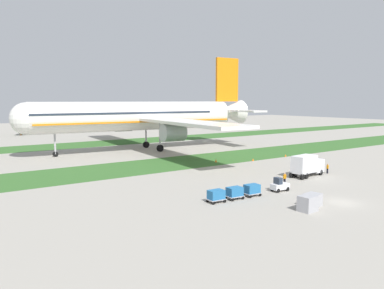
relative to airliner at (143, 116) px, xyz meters
The scene contains 17 objects.
ground_plane 58.07m from the airliner, 92.55° to the right, with size 400.00×400.00×0.00m, color gray.
grass_strip_near 22.48m from the airliner, 97.08° to the right, with size 320.00×14.69×0.01m, color #336028.
grass_strip_far 22.70m from the airliner, 97.00° to the left, with size 320.00×14.69×0.01m, color #336028.
airliner is the anchor object (origin of this frame).
baggage_tug 49.75m from the airliner, 95.15° to the right, with size 2.66×1.43×1.97m.
cargo_dolly_lead 50.19m from the airliner, 100.97° to the right, with size 2.27×1.61×1.55m.
cargo_dolly_second 50.67m from the airliner, 104.25° to the right, with size 2.27×1.61×1.55m.
cargo_dolly_third 51.31m from the airliner, 107.47° to the right, with size 2.27×1.61×1.55m.
catering_truck 45.56m from the airliner, 80.92° to the right, with size 7.17×3.08×3.58m.
ground_crew_marshaller 47.15m from the airliner, 74.93° to the right, with size 0.36×0.52×1.74m.
ground_crew_loader 46.94m from the airliner, 90.47° to the right, with size 0.36×0.56×1.74m.
uld_container_0 57.18m from the airliner, 96.87° to the right, with size 2.00×1.60×1.50m, color #A3A3A8.
uld_container_1 58.48m from the airliner, 98.92° to the right, with size 2.00×1.60×1.80m, color #A3A3A8.
taxiway_marker_0 26.26m from the airliner, 81.52° to the right, with size 0.44×0.44×0.63m, color orange.
taxiway_marker_1 35.81m from the airliner, 52.44° to the right, with size 0.44×0.44×0.52m, color orange.
taxiway_marker_2 31.14m from the airliner, 68.81° to the right, with size 0.44×0.44×0.54m, color orange.
distant_tree_line 63.26m from the airliner, 98.53° to the left, with size 150.21×10.94×12.01m.
Camera 1 is at (-40.98, -26.45, 12.59)m, focal length 35.09 mm.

